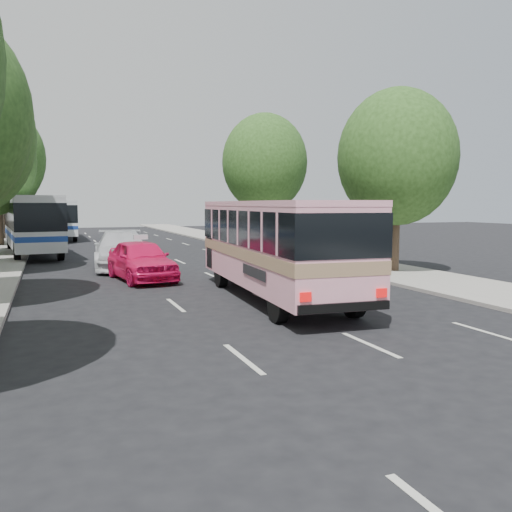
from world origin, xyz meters
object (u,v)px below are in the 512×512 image
tour_coach_front (32,220)px  tour_coach_rear (59,216)px  white_pickup (122,250)px  pink_taxi (141,260)px  pink_bus (275,238)px

tour_coach_front → tour_coach_rear: 14.66m
white_pickup → tour_coach_rear: tour_coach_rear is taller
pink_taxi → white_pickup: 4.33m
pink_bus → white_pickup: 10.77m
tour_coach_front → white_pickup: bearing=-70.9°
pink_bus → white_pickup: pink_bus is taller
pink_taxi → white_pickup: (-0.21, 4.33, 0.06)m
white_pickup → tour_coach_rear: size_ratio=0.55×
tour_coach_front → pink_taxi: bearing=-77.7°
pink_taxi → tour_coach_rear: (-2.50, 27.66, 1.17)m
pink_taxi → tour_coach_front: tour_coach_front is taller
white_pickup → pink_bus: bearing=-65.6°
pink_bus → tour_coach_rear: bearing=103.6°
pink_bus → white_pickup: (-3.51, 10.13, -1.06)m
tour_coach_front → tour_coach_rear: (1.80, 14.55, -0.10)m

